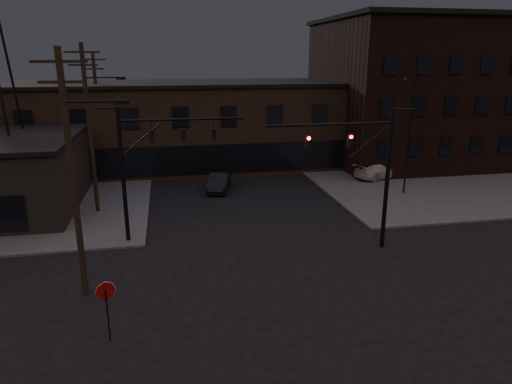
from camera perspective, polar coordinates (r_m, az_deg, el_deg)
ground at (r=21.68m, az=4.88°, el=-12.72°), size 140.00×140.00×0.00m
sidewalk_ne at (r=49.73m, az=22.69°, el=2.99°), size 30.00×30.00×0.15m
building_row at (r=46.94m, az=-4.43°, el=8.37°), size 40.00×12.00×8.00m
building_right at (r=52.09m, az=21.11°, el=11.46°), size 22.00×16.00×14.00m
traffic_signal_near at (r=25.71m, az=13.96°, el=3.33°), size 7.12×0.24×8.00m
traffic_signal_far at (r=26.78m, az=-13.71°, el=4.04°), size 7.12×0.24×8.00m
stop_sign at (r=18.55m, az=-18.24°, el=-12.42°), size 0.72×0.33×2.48m
utility_pole_near at (r=21.09m, az=-21.86°, el=2.44°), size 3.70×0.28×11.00m
utility_pole_mid at (r=32.86m, az=-20.00°, el=7.73°), size 3.70×0.28×11.50m
utility_pole_far at (r=44.84m, az=-19.12°, el=9.45°), size 2.20×0.28×11.00m
lot_light_a at (r=37.39m, az=18.68°, el=7.84°), size 1.50×0.28×9.14m
lot_light_b at (r=44.74m, az=22.32°, el=8.76°), size 1.50×0.28×9.14m
parked_car_lot_a at (r=45.81m, az=15.02°, el=3.85°), size 5.44×3.60×1.72m
parked_car_lot_b at (r=42.37m, az=15.20°, el=2.65°), size 5.33×3.45×1.44m
car_crossing at (r=37.72m, az=-4.65°, el=1.27°), size 2.54×4.57×1.43m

